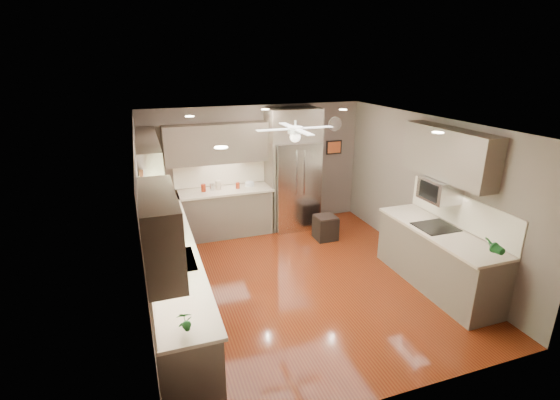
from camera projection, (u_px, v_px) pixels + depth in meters
floor at (300, 281)px, 6.48m from camera, size 5.00×5.00×0.00m
ceiling at (303, 123)px, 5.65m from camera, size 5.00×5.00×0.00m
wall_back at (256, 167)px, 8.29m from camera, size 4.50×0.00×4.50m
wall_front at (401, 294)px, 3.83m from camera, size 4.50×0.00×4.50m
wall_left at (144, 227)px, 5.37m from camera, size 0.00×5.00×5.00m
wall_right at (427, 192)px, 6.76m from camera, size 0.00×5.00×5.00m
canister_a at (203, 188)px, 7.73m from camera, size 0.10×0.10×0.14m
canister_b at (212, 187)px, 7.83m from camera, size 0.12×0.12×0.14m
canister_c at (218, 185)px, 7.88m from camera, size 0.13×0.13×0.18m
canister_d at (238, 186)px, 7.95m from camera, size 0.10×0.10×0.12m
soap_bottle at (160, 236)px, 5.57m from camera, size 0.10×0.11×0.21m
potted_plant_left at (185, 321)px, 3.73m from camera, size 0.14×0.10×0.27m
potted_plant_right at (493, 246)px, 5.14m from camera, size 0.18×0.14×0.32m
bowl at (250, 186)px, 8.06m from camera, size 0.23×0.23×0.05m
left_run at (171, 269)px, 5.84m from camera, size 0.65×4.70×1.45m
back_run at (226, 211)px, 8.06m from camera, size 1.85×0.65×1.45m
uppers at (241, 160)px, 6.26m from camera, size 4.50×4.70×0.95m
window at (145, 219)px, 4.83m from camera, size 0.05×1.12×0.92m
sink at (175, 263)px, 5.13m from camera, size 0.50×0.70×0.32m
refrigerator at (294, 171)px, 8.22m from camera, size 1.06×0.75×2.45m
right_run at (437, 257)px, 6.20m from camera, size 0.70×2.20×1.45m
microwave at (440, 190)px, 6.12m from camera, size 0.43×0.55×0.34m
ceiling_fan at (295, 132)px, 5.97m from camera, size 1.18×1.18×0.32m
recessed_lights at (290, 120)px, 6.00m from camera, size 2.84×3.14×0.01m
wall_clock at (335, 124)px, 8.55m from camera, size 0.30×0.03×0.30m
framed_print at (334, 147)px, 8.72m from camera, size 0.36×0.03×0.30m
stool at (325, 227)px, 7.91m from camera, size 0.40×0.40×0.48m
paper_towel at (174, 263)px, 4.78m from camera, size 0.13×0.13×0.34m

